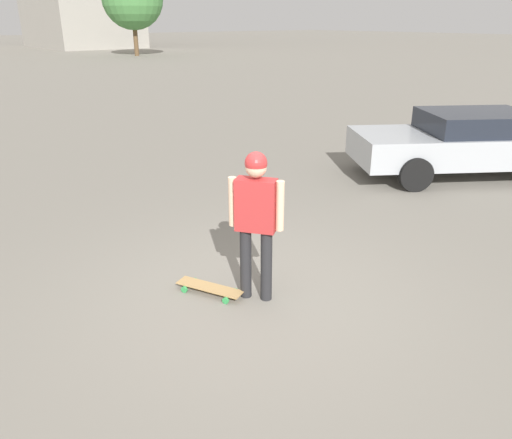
# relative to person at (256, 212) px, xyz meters

# --- Properties ---
(ground_plane) EXTENTS (220.00, 220.00, 0.00)m
(ground_plane) POSITION_rel_person_xyz_m (0.00, 0.00, -1.07)
(ground_plane) COLOR gray
(person) EXTENTS (0.42, 0.52, 1.73)m
(person) POSITION_rel_person_xyz_m (0.00, 0.00, 0.00)
(person) COLOR #262628
(person) RESTS_ON ground_plane
(skateboard) EXTENTS (0.53, 0.83, 0.09)m
(skateboard) POSITION_rel_person_xyz_m (-0.37, 0.41, -1.00)
(skateboard) COLOR tan
(skateboard) RESTS_ON ground_plane
(car_parked_near) EXTENTS (4.81, 4.02, 1.30)m
(car_parked_near) POSITION_rel_person_xyz_m (6.45, 1.10, -0.37)
(car_parked_near) COLOR #ADB2B7
(car_parked_near) RESTS_ON ground_plane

